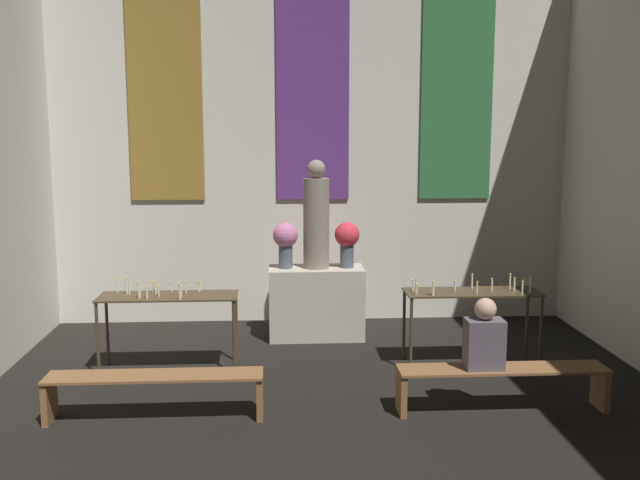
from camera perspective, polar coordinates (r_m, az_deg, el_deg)
wall_back at (r=9.97m, az=-0.61°, el=9.09°), size 7.36×0.16×5.42m
altar at (r=9.30m, az=-0.30°, el=-5.03°), size 1.22×0.57×0.93m
statue at (r=9.10m, az=-0.30°, el=1.73°), size 0.33×0.33×1.39m
flower_vase_left at (r=9.13m, az=-2.78°, el=0.00°), size 0.32×0.32×0.59m
flower_vase_right at (r=9.17m, az=2.17°, el=0.05°), size 0.32×0.32×0.59m
candle_rack_left at (r=8.17m, az=-12.08°, el=-5.00°), size 1.54×0.51×1.06m
candle_rack_right at (r=8.38m, az=12.07°, el=-4.67°), size 1.54×0.51×1.05m
pew_back_left at (r=6.97m, az=-13.06°, el=-11.31°), size 2.02×0.36×0.43m
pew_back_right at (r=7.20m, az=14.37°, el=-10.70°), size 2.02×0.36×0.43m
person_seated at (r=7.02m, az=13.02°, el=-7.62°), size 0.36×0.24×0.69m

